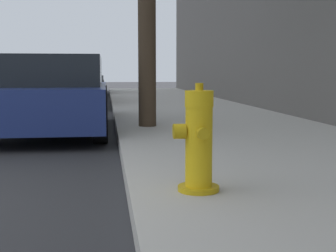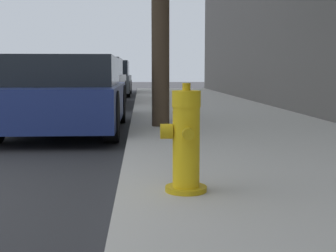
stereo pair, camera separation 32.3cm
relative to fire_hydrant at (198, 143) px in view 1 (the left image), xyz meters
The scene contains 4 objects.
fire_hydrant is the anchor object (origin of this frame).
parked_car_near 4.74m from the fire_hydrant, 108.63° to the left, with size 1.81×4.07×1.21m.
parked_car_mid 10.57m from the fire_hydrant, 99.05° to the left, with size 1.77×4.54×1.35m.
parked_car_far 15.90m from the fire_hydrant, 95.81° to the left, with size 1.80×4.22×1.39m.
Camera 1 is at (1.99, -2.96, 0.98)m, focal length 50.00 mm.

